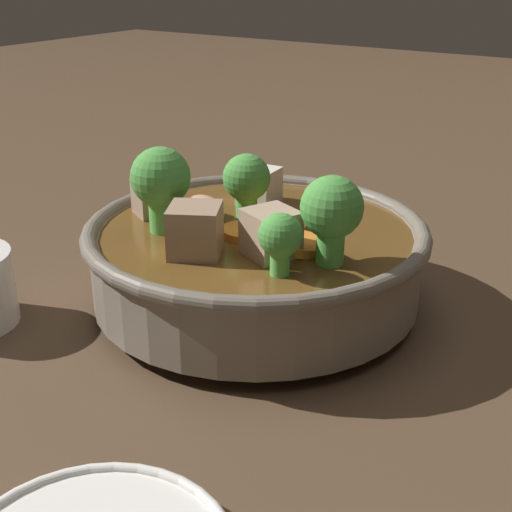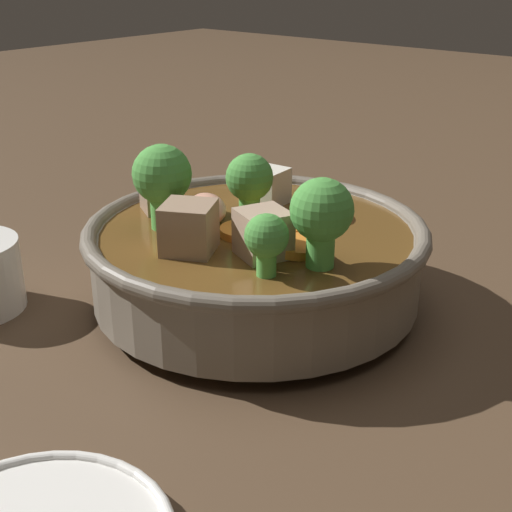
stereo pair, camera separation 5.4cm
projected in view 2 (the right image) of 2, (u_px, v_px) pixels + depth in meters
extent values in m
plane|color=#4C3826|center=(256.00, 305.00, 0.56)|extent=(3.00, 3.00, 0.00)
cylinder|color=slate|center=(256.00, 300.00, 0.55)|extent=(0.14, 0.14, 0.01)
cylinder|color=slate|center=(256.00, 262.00, 0.54)|extent=(0.25, 0.25, 0.05)
torus|color=#685F52|center=(256.00, 230.00, 0.53)|extent=(0.26, 0.26, 0.01)
cylinder|color=brown|center=(256.00, 248.00, 0.54)|extent=(0.23, 0.23, 0.03)
cylinder|color=orange|center=(329.00, 215.00, 0.56)|extent=(0.04, 0.04, 0.01)
cylinder|color=orange|center=(292.00, 245.00, 0.50)|extent=(0.06, 0.06, 0.01)
cylinder|color=orange|center=(240.00, 230.00, 0.52)|extent=(0.04, 0.04, 0.01)
cylinder|color=orange|center=(277.00, 226.00, 0.53)|extent=(0.06, 0.06, 0.01)
cylinder|color=#59B84C|center=(266.00, 263.00, 0.45)|extent=(0.01, 0.01, 0.02)
sphere|color=#47933D|center=(267.00, 236.00, 0.45)|extent=(0.03, 0.03, 0.03)
cylinder|color=#59B84C|center=(320.00, 249.00, 0.47)|extent=(0.02, 0.02, 0.02)
sphere|color=#47933D|center=(322.00, 210.00, 0.45)|extent=(0.04, 0.04, 0.04)
cylinder|color=#59B84C|center=(164.00, 211.00, 0.53)|extent=(0.02, 0.02, 0.03)
sphere|color=#47933D|center=(162.00, 174.00, 0.52)|extent=(0.04, 0.04, 0.04)
cylinder|color=#59B84C|center=(250.00, 207.00, 0.55)|extent=(0.02, 0.02, 0.02)
sphere|color=#47933D|center=(249.00, 177.00, 0.54)|extent=(0.04, 0.04, 0.04)
cube|color=#9E7F66|center=(160.00, 194.00, 0.57)|extent=(0.04, 0.04, 0.03)
cube|color=#9E7F66|center=(189.00, 228.00, 0.49)|extent=(0.05, 0.05, 0.03)
cube|color=silver|center=(267.00, 186.00, 0.58)|extent=(0.03, 0.03, 0.03)
cube|color=tan|center=(263.00, 233.00, 0.48)|extent=(0.04, 0.04, 0.03)
ellipsoid|color=#EA9E84|center=(207.00, 209.00, 0.55)|extent=(0.06, 0.06, 0.02)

